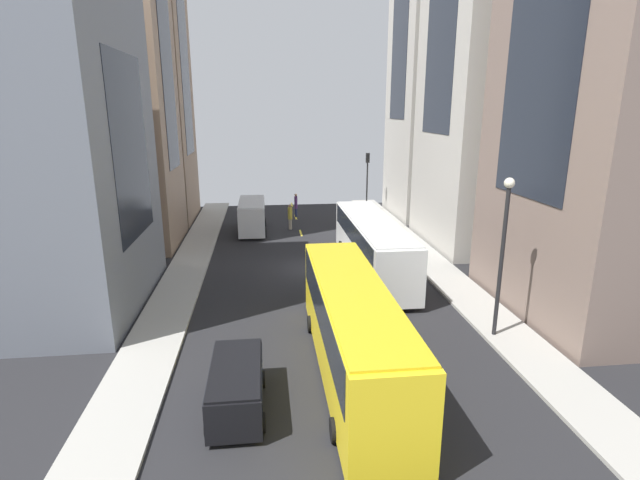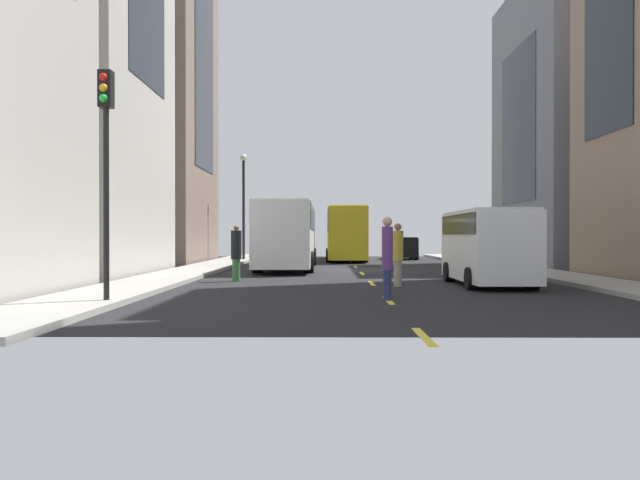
# 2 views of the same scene
# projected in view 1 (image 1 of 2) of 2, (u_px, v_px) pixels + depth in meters

# --- Properties ---
(ground_plane) EXTENTS (42.11, 42.11, 0.00)m
(ground_plane) POSITION_uv_depth(u_px,v_px,m) (312.00, 268.00, 30.80)
(ground_plane) COLOR black
(sidewalk_west) EXTENTS (2.45, 44.00, 0.15)m
(sidewalk_west) POSITION_uv_depth(u_px,v_px,m) (430.00, 263.00, 31.66)
(sidewalk_west) COLOR #9E9B93
(sidewalk_west) RESTS_ON ground
(sidewalk_east) EXTENTS (2.45, 44.00, 0.15)m
(sidewalk_east) POSITION_uv_depth(u_px,v_px,m) (186.00, 272.00, 29.90)
(sidewalk_east) COLOR #9E9B93
(sidewalk_east) RESTS_ON ground
(lane_stripe_0) EXTENTS (0.16, 2.00, 0.01)m
(lane_stripe_0) POSITION_uv_depth(u_px,v_px,m) (292.00, 205.00, 50.91)
(lane_stripe_0) COLOR yellow
(lane_stripe_0) RESTS_ON ground
(lane_stripe_1) EXTENTS (0.16, 2.00, 0.01)m
(lane_stripe_1) POSITION_uv_depth(u_px,v_px,m) (296.00, 217.00, 45.16)
(lane_stripe_1) COLOR yellow
(lane_stripe_1) RESTS_ON ground
(lane_stripe_2) EXTENTS (0.16, 2.00, 0.01)m
(lane_stripe_2) POSITION_uv_depth(u_px,v_px,m) (301.00, 233.00, 39.42)
(lane_stripe_2) COLOR yellow
(lane_stripe_2) RESTS_ON ground
(lane_stripe_3) EXTENTS (0.16, 2.00, 0.01)m
(lane_stripe_3) POSITION_uv_depth(u_px,v_px,m) (307.00, 254.00, 33.67)
(lane_stripe_3) COLOR yellow
(lane_stripe_3) RESTS_ON ground
(lane_stripe_4) EXTENTS (0.16, 2.00, 0.01)m
(lane_stripe_4) POSITION_uv_depth(u_px,v_px,m) (317.00, 285.00, 27.93)
(lane_stripe_4) COLOR yellow
(lane_stripe_4) RESTS_ON ground
(lane_stripe_5) EXTENTS (0.16, 2.00, 0.01)m
(lane_stripe_5) POSITION_uv_depth(u_px,v_px,m) (331.00, 330.00, 22.18)
(lane_stripe_5) COLOR yellow
(lane_stripe_5) RESTS_ON ground
(lane_stripe_6) EXTENTS (0.16, 2.00, 0.01)m
(lane_stripe_6) POSITION_uv_depth(u_px,v_px,m) (356.00, 408.00, 16.43)
(lane_stripe_6) COLOR yellow
(lane_stripe_6) RESTS_ON ground
(building_east_0) EXTENTS (7.43, 8.10, 26.41)m
(building_east_0) POSITION_uv_depth(u_px,v_px,m) (140.00, 67.00, 40.67)
(building_east_0) COLOR #937760
(building_east_0) RESTS_ON ground
(building_east_1) EXTENTS (9.06, 7.61, 25.16)m
(building_east_1) POSITION_uv_depth(u_px,v_px,m) (99.00, 66.00, 32.72)
(building_east_1) COLOR #937760
(building_east_1) RESTS_ON ground
(building_east_2) EXTENTS (6.18, 11.28, 16.00)m
(building_east_2) POSITION_uv_depth(u_px,v_px,m) (64.00, 148.00, 23.12)
(building_east_2) COLOR slate
(building_east_2) RESTS_ON ground
(city_bus_white) EXTENTS (2.80, 12.67, 3.35)m
(city_bus_white) POSITION_uv_depth(u_px,v_px,m) (372.00, 242.00, 29.41)
(city_bus_white) COLOR silver
(city_bus_white) RESTS_ON ground
(streetcar_yellow) EXTENTS (2.70, 12.18, 3.59)m
(streetcar_yellow) POSITION_uv_depth(u_px,v_px,m) (353.00, 323.00, 18.04)
(streetcar_yellow) COLOR yellow
(streetcar_yellow) RESTS_ON ground
(delivery_van_white) EXTENTS (2.25, 5.89, 2.58)m
(delivery_van_white) POSITION_uv_depth(u_px,v_px,m) (252.00, 214.00, 39.39)
(delivery_van_white) COLOR white
(delivery_van_white) RESTS_ON ground
(car_black_0) EXTENTS (1.88, 4.08, 1.60)m
(car_black_0) POSITION_uv_depth(u_px,v_px,m) (236.00, 384.00, 16.17)
(car_black_0) COLOR black
(car_black_0) RESTS_ON ground
(pedestrian_walking_far) EXTENTS (0.40, 0.40, 2.12)m
(pedestrian_walking_far) POSITION_uv_depth(u_px,v_px,m) (364.00, 221.00, 38.73)
(pedestrian_walking_far) COLOR #336B38
(pedestrian_walking_far) RESTS_ON ground
(pedestrian_waiting_curb) EXTENTS (0.29, 0.29, 2.21)m
(pedestrian_waiting_curb) POSITION_uv_depth(u_px,v_px,m) (296.00, 204.00, 44.87)
(pedestrian_waiting_curb) COLOR navy
(pedestrian_waiting_curb) RESTS_ON ground
(pedestrian_crossing_mid) EXTENTS (0.37, 0.37, 2.13)m
(pedestrian_crossing_mid) POSITION_uv_depth(u_px,v_px,m) (290.00, 216.00, 40.32)
(pedestrian_crossing_mid) COLOR gray
(pedestrian_crossing_mid) RESTS_ON ground
(traffic_light_near_corner) EXTENTS (0.32, 0.44, 5.58)m
(traffic_light_near_corner) POSITION_uv_depth(u_px,v_px,m) (367.00, 171.00, 46.17)
(traffic_light_near_corner) COLOR black
(traffic_light_near_corner) RESTS_ON ground
(streetlamp_near) EXTENTS (0.44, 0.44, 6.99)m
(streetlamp_near) POSITION_uv_depth(u_px,v_px,m) (503.00, 241.00, 20.38)
(streetlamp_near) COLOR black
(streetlamp_near) RESTS_ON ground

